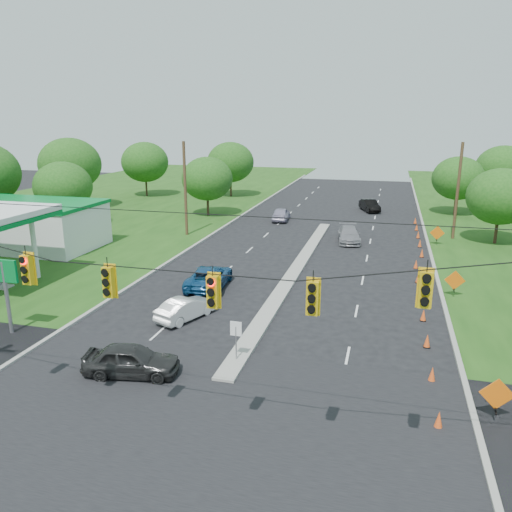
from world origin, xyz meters
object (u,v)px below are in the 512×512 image
(gas_station, at_px, (18,223))
(blue_pickup, at_px, (209,277))
(black_sedan, at_px, (131,360))
(white_sedan, at_px, (186,308))

(gas_station, bearing_deg, blue_pickup, -13.23)
(gas_station, relative_size, black_sedan, 4.64)
(blue_pickup, bearing_deg, white_sedan, 90.81)
(gas_station, xyz_separation_m, blue_pickup, (18.67, -4.39, -1.85))
(black_sedan, relative_size, white_sedan, 1.10)
(gas_station, distance_m, white_sedan, 21.81)
(black_sedan, bearing_deg, gas_station, 39.39)
(gas_station, distance_m, black_sedan, 25.68)
(black_sedan, distance_m, white_sedan, 6.66)
(black_sedan, height_order, blue_pickup, blue_pickup)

